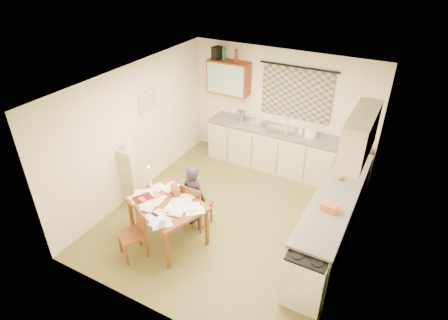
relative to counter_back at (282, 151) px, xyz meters
The scene contains 44 objects.
floor 2.01m from the counter_back, 96.14° to the right, with size 4.00×4.50×0.02m, color brown.
ceiling 2.84m from the counter_back, 96.14° to the right, with size 4.00×4.50×0.02m, color white.
wall_back 0.88m from the counter_back, 124.09° to the left, with size 4.00×0.02×2.50m, color #F2E6C3.
wall_front 4.29m from the counter_back, 92.85° to the right, with size 4.00×0.02×2.50m, color #F2E6C3.
wall_left 3.06m from the counter_back, 138.70° to the right, with size 0.02×4.50×2.50m, color #F2E6C3.
wall_right 2.77m from the counter_back, 47.29° to the right, with size 0.02×4.50×2.50m, color #F2E6C3.
window_blind 1.23m from the counter_back, 71.52° to the left, with size 1.45×0.03×1.05m, color #2B4B7B.
curtain_rod 1.77m from the counter_back, 70.16° to the left, with size 0.04×0.04×1.60m, color black.
wall_cabinet 1.92m from the counter_back, behind, with size 0.90×0.34×0.70m, color maroon.
wall_cabinet_glass 1.92m from the counter_back, behind, with size 0.84×0.02×0.64m, color #99B2A5.
upper_cabinet_right 2.56m from the counter_back, 40.83° to the right, with size 0.34×1.30×0.70m, color #C0B58B.
framed_print 2.95m from the counter_back, 144.58° to the right, with size 0.04×0.50×0.40m, color beige.
print_canvas 2.93m from the counter_back, 144.27° to the right, with size 0.01×0.42×0.32m, color silver.
counter_back is the anchor object (origin of this frame).
counter_right 2.22m from the counter_back, 47.85° to the right, with size 0.62×2.95×0.92m.
stove 3.38m from the counter_back, 63.84° to the right, with size 0.56×0.56×0.86m.
sink 0.43m from the counter_back, behind, with size 0.55×0.45×0.10m, color silver.
tap 0.63m from the counter_back, 95.89° to the left, with size 0.03×0.03×0.28m, color silver.
dish_rack 0.79m from the counter_back, behind, with size 0.35×0.30×0.06m, color silver.
kettle 1.15m from the counter_back, behind, with size 0.18×0.18×0.24m, color silver.
mixing_bowl 0.78m from the counter_back, ahead, with size 0.24×0.24×0.16m, color white.
soap_bottle 0.65m from the counter_back, ahead, with size 0.10×0.10×0.18m, color white.
bowl 1.83m from the counter_back, 32.21° to the right, with size 0.24×0.24×0.05m, color white.
orange_bag 2.66m from the counter_back, 55.17° to the right, with size 0.22×0.16×0.12m, color orange.
fruit_orange 1.98m from the counter_back, 40.96° to the right, with size 0.10×0.10×0.10m, color orange.
speaker 2.46m from the counter_back, behind, with size 0.16×0.20×0.26m, color black.
bottle_green 2.36m from the counter_back, behind, with size 0.07×0.07×0.26m, color #195926.
bottle_brown 2.19m from the counter_back, behind, with size 0.07×0.07×0.26m, color maroon.
dining_table 3.06m from the counter_back, 106.21° to the right, with size 1.39×1.22×0.75m.
chair_far 2.51m from the counter_back, 104.47° to the right, with size 0.41×0.41×0.88m.
chair_near 3.68m from the counter_back, 107.85° to the right, with size 0.51×0.51×0.83m.
person 2.55m from the counter_back, 104.68° to the right, with size 0.49×0.37×1.22m, color black.
shelf_stand 3.16m from the counter_back, 130.53° to the right, with size 0.32×0.30×1.13m, color #C0B58B.
lampshade 3.25m from the counter_back, 130.53° to the right, with size 0.20×0.20×0.22m, color beige.
letter_rack 2.85m from the counter_back, 107.44° to the right, with size 0.22×0.10×0.16m, color brown.
mug 3.51m from the counter_back, 99.17° to the right, with size 0.14×0.14×0.09m, color white.
magazine 3.29m from the counter_back, 114.00° to the right, with size 0.33×0.36×0.03m, color maroon.
book 3.17m from the counter_back, 113.08° to the right, with size 0.27×0.31×0.02m, color orange.
orange_box 3.34m from the counter_back, 111.42° to the right, with size 0.12×0.08×0.04m, color orange.
eyeglasses 3.39m from the counter_back, 104.20° to the right, with size 0.13×0.04×0.02m, color black.
candle_holder 3.06m from the counter_back, 115.90° to the right, with size 0.06×0.06×0.18m, color silver.
candle 3.09m from the counter_back, 115.47° to the right, with size 0.02×0.02×0.22m, color white.
candle_flame 3.12m from the counter_back, 115.76° to the right, with size 0.02×0.02×0.02m, color #FFCC66.
papers 3.12m from the counter_back, 105.57° to the right, with size 1.33×1.18×0.03m.
Camera 1 is at (2.39, -4.71, 4.36)m, focal length 30.00 mm.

